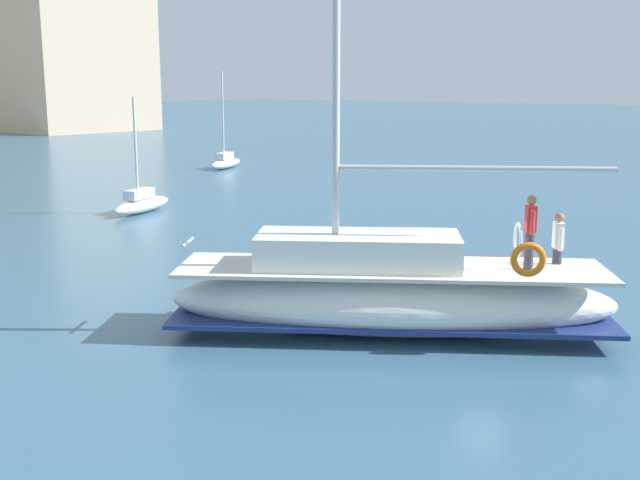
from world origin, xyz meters
name	(u,v)px	position (x,y,z in m)	size (l,w,h in m)	color
ground_plane	(474,322)	(0.00, 0.00, 0.00)	(400.00, 400.00, 0.00)	#38607A
main_sailboat	(387,292)	(-1.93, 1.08, 0.91)	(7.57, 9.19, 13.35)	white
moored_sloop_far	(142,202)	(4.53, 18.30, 0.43)	(3.89, 2.10, 4.82)	silver
moored_catamaran	(226,161)	(18.82, 28.47, 0.46)	(3.99, 2.35, 6.17)	silver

